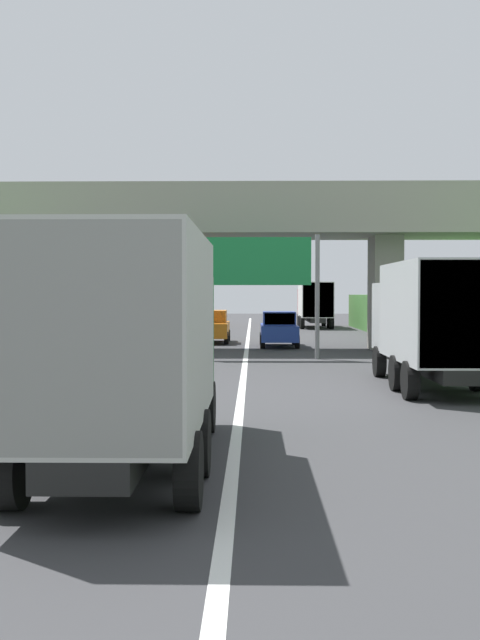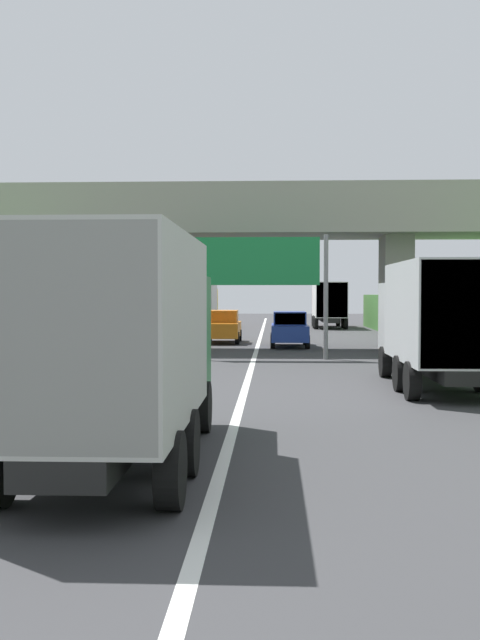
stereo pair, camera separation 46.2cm
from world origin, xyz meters
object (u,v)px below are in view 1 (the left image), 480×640
Objects in this scene: truck_silver at (432,318)px; truck_red at (314,302)px; truck_green at (131,339)px; car_orange at (212,327)px; overhead_highway_sign at (246,268)px; truck_yellow at (187,302)px; speed_limit_sign at (8,330)px; car_blue at (279,329)px.

truck_silver is 1.00× the size of truck_red.
car_orange is at bearing 90.71° from truck_green.
truck_yellow is at bearing 99.87° from overhead_highway_sign.
speed_limit_sign is at bearing 167.78° from truck_silver.
truck_silver is 36.34m from truck_red.
truck_yellow is 1.78× the size of car_blue.
overhead_highway_sign reaches higher than speed_limit_sign.
truck_silver is 1.78× the size of car_blue.
overhead_highway_sign is 10.00m from speed_limit_sign.
truck_silver is at bearing -89.57° from truck_red.
truck_red is (6.49, 45.80, 0.00)m from truck_green.
truck_green is at bearing -64.32° from speed_limit_sign.
truck_green is (3.29, -46.30, 0.00)m from truck_yellow.
overhead_highway_sign is 0.81× the size of truck_yellow.
truck_yellow and truck_silver have the same top height.
truck_green is 46.26m from truck_red.
overhead_highway_sign is 1.43× the size of car_orange.
truck_green reaches higher than car_orange.
speed_limit_sign is at bearing -110.19° from truck_red.
overhead_highway_sign is 28.19m from truck_yellow.
truck_silver is (12.63, -2.74, 0.46)m from speed_limit_sign.
car_blue is at bearing 83.04° from truck_green.
truck_silver is 1.78× the size of car_orange.
car_orange is (-0.35, 28.19, -1.08)m from truck_green.
car_blue is (-3.39, -20.37, -1.08)m from truck_red.
truck_red is (4.96, 27.23, -1.67)m from overhead_highway_sign.
truck_green reaches higher than speed_limit_sign.
truck_yellow is at bearing 94.06° from truck_green.
truck_yellow is 21.86m from car_blue.
truck_silver is at bearing -69.19° from car_orange.
speed_limit_sign is 35.81m from truck_red.
truck_yellow is 18.38m from car_orange.
truck_red is (12.36, 33.61, 0.46)m from speed_limit_sign.
overhead_highway_sign is at bearing -78.89° from car_orange.
truck_silver is 16.42m from car_blue.
truck_green is 1.78× the size of car_orange.
truck_silver is 20.06m from car_orange.
overhead_highway_sign is at bearing -100.32° from truck_red.
truck_silver is at bearing 54.42° from truck_green.
car_orange is (5.51, 15.99, -0.62)m from speed_limit_sign.
truck_yellow is 38.19m from truck_silver.
truck_yellow is 1.00× the size of truck_silver.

